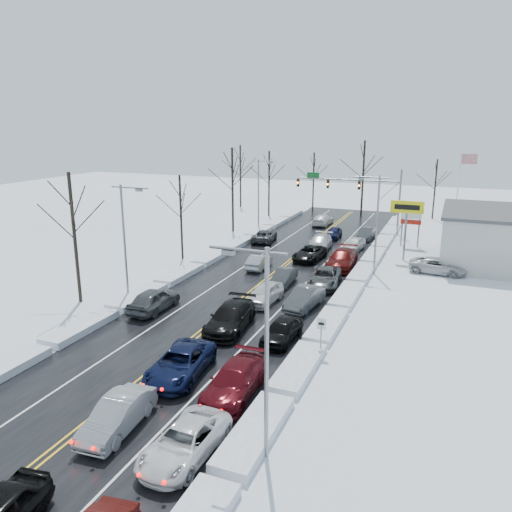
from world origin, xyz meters
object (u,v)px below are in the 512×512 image
at_px(tires_plus_sign, 407,211).
at_px(flagpole, 460,187).
at_px(oncoming_car_0, 259,268).
at_px(traffic_signal_mast, 359,188).

height_order(tires_plus_sign, flagpole, flagpole).
xyz_separation_m(flagpole, oncoming_car_0, (-17.12, -22.36, -5.93)).
xyz_separation_m(tires_plus_sign, oncoming_car_0, (-12.44, -8.36, -4.99)).
bearing_deg(oncoming_car_0, traffic_signal_mast, -106.09).
bearing_deg(tires_plus_sign, traffic_signal_mast, 120.46).
distance_m(traffic_signal_mast, flagpole, 11.90).
bearing_deg(tires_plus_sign, flagpole, 71.56).
bearing_deg(oncoming_car_0, tires_plus_sign, -147.37).
bearing_deg(traffic_signal_mast, tires_plus_sign, -59.54).
height_order(traffic_signal_mast, oncoming_car_0, traffic_signal_mast).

